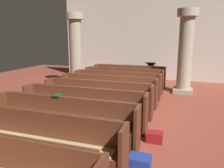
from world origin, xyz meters
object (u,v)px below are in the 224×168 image
at_px(pew_row_1, 123,79).
at_px(pew_row_4, 97,96).
at_px(pillar_far_side, 76,49).
at_px(pew_row_2, 117,83).
at_px(pew_row_3, 108,89).
at_px(pew_row_7, 34,139).
at_px(lectern, 151,75).
at_px(pillar_aisle_side, 185,50).
at_px(kneeler_box_blue, 140,163).
at_px(hymn_book, 57,95).
at_px(pew_row_0, 129,75).
at_px(pew_row_6, 63,119).
at_px(kneeler_box_red, 155,137).
at_px(pew_row_5, 83,106).

distance_m(pew_row_1, pew_row_4, 2.98).
relative_size(pew_row_1, pillar_far_side, 1.00).
xyz_separation_m(pew_row_2, pew_row_3, (0.00, -0.99, 0.00)).
xyz_separation_m(pew_row_1, pew_row_7, (0.00, -5.95, 0.00)).
relative_size(pew_row_3, lectern, 3.11).
distance_m(pillar_aisle_side, kneeler_box_blue, 6.22).
xyz_separation_m(pew_row_1, hymn_book, (-0.24, -4.77, 0.47)).
bearing_deg(pew_row_0, pew_row_3, -90.00).
distance_m(pew_row_1, pew_row_2, 0.99).
relative_size(pew_row_6, kneeler_box_blue, 9.01).
bearing_deg(pew_row_1, pew_row_6, -90.00).
xyz_separation_m(pew_row_0, pillar_aisle_side, (2.46, -0.53, 1.24)).
relative_size(pew_row_3, kneeler_box_red, 9.77).
xyz_separation_m(pew_row_0, pew_row_2, (0.00, -1.98, 0.00)).
height_order(pew_row_2, pillar_far_side, pillar_far_side).
relative_size(pew_row_6, pew_row_7, 1.00).
bearing_deg(pew_row_7, pew_row_4, 90.00).
height_order(pew_row_1, pew_row_6, same).
height_order(pew_row_6, pillar_aisle_side, pillar_aisle_side).
bearing_deg(pew_row_7, pillar_far_side, 110.99).
bearing_deg(pillar_aisle_side, pew_row_7, -110.97).
xyz_separation_m(pew_row_7, kneeler_box_blue, (1.82, 0.45, -0.39)).
height_order(pillar_aisle_side, kneeler_box_red, pillar_aisle_side).
bearing_deg(pew_row_2, kneeler_box_red, -60.20).
relative_size(pew_row_2, pew_row_4, 1.00).
distance_m(pillar_aisle_side, pillar_far_side, 4.87).
height_order(pew_row_3, lectern, lectern).
relative_size(hymn_book, kneeler_box_blue, 0.50).
relative_size(pew_row_2, pillar_far_side, 1.00).
bearing_deg(pew_row_4, pew_row_5, -90.00).
distance_m(pew_row_6, pillar_aisle_side, 6.08).
height_order(pew_row_4, pew_row_6, same).
bearing_deg(pew_row_2, pew_row_6, -90.00).
height_order(pew_row_1, pew_row_3, same).
height_order(pew_row_0, kneeler_box_blue, pew_row_0).
xyz_separation_m(pew_row_7, kneeler_box_red, (1.93, 1.59, -0.41)).
xyz_separation_m(pew_row_3, kneeler_box_red, (1.93, -2.37, -0.41)).
bearing_deg(kneeler_box_red, pew_row_5, 168.57).
distance_m(pillar_aisle_side, kneeler_box_red, 5.12).
bearing_deg(pew_row_3, pew_row_0, 90.00).
distance_m(pew_row_6, hymn_book, 0.56).
distance_m(pew_row_2, pew_row_7, 4.96).
bearing_deg(pew_row_6, kneeler_box_blue, -16.65).
bearing_deg(kneeler_box_red, pew_row_4, 144.37).
bearing_deg(pillar_aisle_side, pew_row_0, 167.92).
height_order(pew_row_0, lectern, lectern).
bearing_deg(pillar_far_side, kneeler_box_red, -47.21).
height_order(pew_row_3, pew_row_6, same).
bearing_deg(pew_row_4, pew_row_0, 90.00).
height_order(pew_row_7, kneeler_box_red, pew_row_7).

